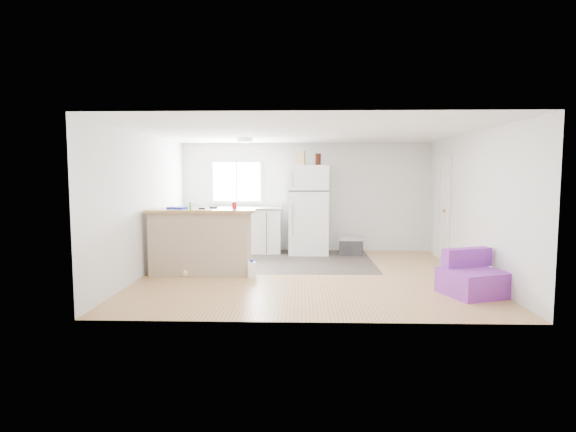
{
  "coord_description": "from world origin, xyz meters",
  "views": [
    {
      "loc": [
        -0.11,
        -7.54,
        1.69
      ],
      "look_at": [
        -0.35,
        0.7,
        0.94
      ],
      "focal_mm": 28.0,
      "sensor_mm": 36.0,
      "label": 1
    }
  ],
  "objects_px": {
    "blue_tray": "(177,208)",
    "bottle_right": "(319,160)",
    "cooler": "(351,246)",
    "purple_seat": "(472,279)",
    "refrigerator": "(308,210)",
    "bottle_left": "(317,159)",
    "kitchen_cabinets": "(231,230)",
    "cleaner_jug": "(252,270)",
    "red_cup": "(234,205)",
    "mop": "(188,263)",
    "cardboard_box": "(300,158)",
    "peninsula": "(201,241)"
  },
  "relations": [
    {
      "from": "red_cup",
      "to": "bottle_left",
      "type": "bearing_deg",
      "value": 53.29
    },
    {
      "from": "purple_seat",
      "to": "bottle_left",
      "type": "relative_size",
      "value": 3.84
    },
    {
      "from": "cardboard_box",
      "to": "bottle_left",
      "type": "bearing_deg",
      "value": -1.71
    },
    {
      "from": "peninsula",
      "to": "red_cup",
      "type": "relative_size",
      "value": 15.23
    },
    {
      "from": "refrigerator",
      "to": "cardboard_box",
      "type": "relative_size",
      "value": 6.33
    },
    {
      "from": "kitchen_cabinets",
      "to": "refrigerator",
      "type": "relative_size",
      "value": 1.19
    },
    {
      "from": "bottle_left",
      "to": "bottle_right",
      "type": "xyz_separation_m",
      "value": [
        0.06,
        0.1,
        0.0
      ]
    },
    {
      "from": "cooler",
      "to": "red_cup",
      "type": "xyz_separation_m",
      "value": [
        -2.2,
        -1.88,
        0.98
      ]
    },
    {
      "from": "peninsula",
      "to": "purple_seat",
      "type": "xyz_separation_m",
      "value": [
        4.14,
        -1.25,
        -0.34
      ]
    },
    {
      "from": "bottle_right",
      "to": "purple_seat",
      "type": "bearing_deg",
      "value": -58.31
    },
    {
      "from": "peninsula",
      "to": "cleaner_jug",
      "type": "bearing_deg",
      "value": -18.98
    },
    {
      "from": "cooler",
      "to": "purple_seat",
      "type": "height_order",
      "value": "purple_seat"
    },
    {
      "from": "blue_tray",
      "to": "bottle_right",
      "type": "relative_size",
      "value": 1.2
    },
    {
      "from": "blue_tray",
      "to": "bottle_right",
      "type": "bearing_deg",
      "value": 40.07
    },
    {
      "from": "cardboard_box",
      "to": "refrigerator",
      "type": "bearing_deg",
      "value": 22.9
    },
    {
      "from": "bottle_left",
      "to": "kitchen_cabinets",
      "type": "bearing_deg",
      "value": 175.33
    },
    {
      "from": "peninsula",
      "to": "mop",
      "type": "xyz_separation_m",
      "value": [
        -0.19,
        -0.23,
        -0.33
      ]
    },
    {
      "from": "cardboard_box",
      "to": "bottle_right",
      "type": "distance_m",
      "value": 0.42
    },
    {
      "from": "refrigerator",
      "to": "purple_seat",
      "type": "distance_m",
      "value": 4.07
    },
    {
      "from": "purple_seat",
      "to": "bottle_right",
      "type": "relative_size",
      "value": 3.84
    },
    {
      "from": "cleaner_jug",
      "to": "bottle_right",
      "type": "xyz_separation_m",
      "value": [
        1.2,
        2.36,
        1.89
      ]
    },
    {
      "from": "refrigerator",
      "to": "bottle_left",
      "type": "bearing_deg",
      "value": -25.81
    },
    {
      "from": "cooler",
      "to": "cleaner_jug",
      "type": "bearing_deg",
      "value": -127.7
    },
    {
      "from": "cooler",
      "to": "peninsula",
      "type": "bearing_deg",
      "value": -142.84
    },
    {
      "from": "kitchen_cabinets",
      "to": "cardboard_box",
      "type": "height_order",
      "value": "cardboard_box"
    },
    {
      "from": "kitchen_cabinets",
      "to": "bottle_right",
      "type": "distance_m",
      "value": 2.45
    },
    {
      "from": "refrigerator",
      "to": "cleaner_jug",
      "type": "bearing_deg",
      "value": -112.64
    },
    {
      "from": "kitchen_cabinets",
      "to": "red_cup",
      "type": "relative_size",
      "value": 18.84
    },
    {
      "from": "cleaner_jug",
      "to": "bottle_left",
      "type": "distance_m",
      "value": 3.16
    },
    {
      "from": "mop",
      "to": "bottle_left",
      "type": "distance_m",
      "value": 3.6
    },
    {
      "from": "mop",
      "to": "purple_seat",
      "type": "bearing_deg",
      "value": -10.16
    },
    {
      "from": "mop",
      "to": "cardboard_box",
      "type": "xyz_separation_m",
      "value": [
        1.88,
        2.2,
        1.82
      ]
    },
    {
      "from": "refrigerator",
      "to": "blue_tray",
      "type": "bearing_deg",
      "value": -137.51
    },
    {
      "from": "purple_seat",
      "to": "bottle_left",
      "type": "distance_m",
      "value": 4.23
    },
    {
      "from": "blue_tray",
      "to": "bottle_right",
      "type": "xyz_separation_m",
      "value": [
        2.49,
        2.09,
        0.89
      ]
    },
    {
      "from": "bottle_right",
      "to": "peninsula",
      "type": "bearing_deg",
      "value": -135.54
    },
    {
      "from": "refrigerator",
      "to": "cleaner_jug",
      "type": "distance_m",
      "value": 2.66
    },
    {
      "from": "red_cup",
      "to": "blue_tray",
      "type": "height_order",
      "value": "red_cup"
    },
    {
      "from": "refrigerator",
      "to": "red_cup",
      "type": "distance_m",
      "value": 2.43
    },
    {
      "from": "mop",
      "to": "bottle_left",
      "type": "bearing_deg",
      "value": 47.58
    },
    {
      "from": "purple_seat",
      "to": "cardboard_box",
      "type": "relative_size",
      "value": 3.2
    },
    {
      "from": "mop",
      "to": "blue_tray",
      "type": "distance_m",
      "value": 0.95
    },
    {
      "from": "refrigerator",
      "to": "cooler",
      "type": "xyz_separation_m",
      "value": [
        0.91,
        -0.17,
        -0.75
      ]
    },
    {
      "from": "mop",
      "to": "cardboard_box",
      "type": "height_order",
      "value": "cardboard_box"
    },
    {
      "from": "kitchen_cabinets",
      "to": "cleaner_jug",
      "type": "xyz_separation_m",
      "value": [
        0.72,
        -2.41,
        -0.37
      ]
    },
    {
      "from": "cooler",
      "to": "bottle_right",
      "type": "bearing_deg",
      "value": 167.8
    },
    {
      "from": "kitchen_cabinets",
      "to": "bottle_left",
      "type": "bearing_deg",
      "value": -8.79
    },
    {
      "from": "peninsula",
      "to": "purple_seat",
      "type": "height_order",
      "value": "peninsula"
    },
    {
      "from": "red_cup",
      "to": "bottle_left",
      "type": "xyz_separation_m",
      "value": [
        1.47,
        1.97,
        0.84
      ]
    },
    {
      "from": "bottle_left",
      "to": "cleaner_jug",
      "type": "bearing_deg",
      "value": -116.85
    }
  ]
}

